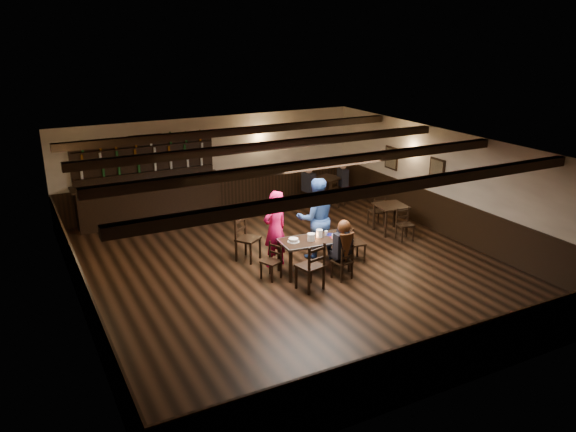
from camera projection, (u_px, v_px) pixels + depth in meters
name	position (u px, v px, depth m)	size (l,w,h in m)	color
ground	(293.00, 268.00, 12.58)	(10.00, 10.00, 0.00)	black
room_shell	(293.00, 193.00, 12.05)	(9.02, 10.02, 2.71)	beige
dining_table	(315.00, 243.00, 12.20)	(1.59, 0.89, 0.75)	black
chair_near_left	(313.00, 263.00, 11.32)	(0.57, 0.55, 1.02)	black
chair_near_right	(344.00, 260.00, 11.85)	(0.42, 0.41, 0.79)	black
chair_end_left	(273.00, 258.00, 11.96)	(0.46, 0.47, 0.78)	black
chair_end_right	(352.00, 240.00, 12.78)	(0.42, 0.44, 0.87)	black
chair_far_pushed	(245.00, 235.00, 12.86)	(0.66, 0.65, 1.03)	black
woman_pink	(275.00, 229.00, 12.42)	(0.64, 0.42, 1.76)	#DF175B
man_blue	(316.00, 218.00, 12.87)	(0.93, 0.72, 1.91)	navy
seated_person	(343.00, 241.00, 11.76)	(0.37, 0.55, 0.90)	black
cake	(293.00, 240.00, 12.01)	(0.26, 0.26, 0.08)	white
plate_stack_a	(311.00, 237.00, 12.08)	(0.17, 0.17, 0.16)	white
plate_stack_b	(320.00, 233.00, 12.28)	(0.14, 0.14, 0.17)	white
tea_light	(314.00, 237.00, 12.25)	(0.04, 0.04, 0.06)	#A5A8AD
salt_shaker	(333.00, 236.00, 12.20)	(0.04, 0.04, 0.10)	silver
pepper_shaker	(333.00, 236.00, 12.23)	(0.03, 0.03, 0.08)	#A5A8AD
drink_glass	(326.00, 233.00, 12.40)	(0.06, 0.06, 0.10)	silver
menu_red	(337.00, 237.00, 12.28)	(0.29, 0.20, 0.00)	maroon
menu_blue	(333.00, 235.00, 12.43)	(0.29, 0.20, 0.00)	#0D0D43
bar_counter	(149.00, 195.00, 15.44)	(4.07, 0.70, 2.20)	black
back_table_a	(391.00, 209.00, 14.54)	(0.84, 0.84, 0.75)	black
back_table_b	(328.00, 181.00, 17.17)	(0.93, 0.93, 0.75)	black
bg_patron_left	(309.00, 178.00, 16.54)	(0.32, 0.43, 0.81)	black
bg_patron_right	(343.00, 174.00, 17.15)	(0.26, 0.39, 0.77)	black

